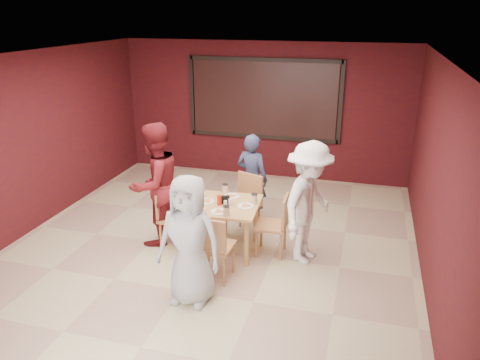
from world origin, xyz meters
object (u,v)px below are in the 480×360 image
(diner_back, at_px, (252,179))
(diner_left, at_px, (155,184))
(dining_table, at_px, (226,210))
(chair_front, at_px, (213,245))
(chair_left, at_px, (170,215))
(diner_front, at_px, (189,241))
(diner_right, at_px, (309,203))
(chair_right, at_px, (276,222))
(chair_back, at_px, (246,201))

(diner_back, relative_size, diner_left, 0.81)
(dining_table, xyz_separation_m, chair_front, (0.08, -0.83, -0.13))
(chair_left, relative_size, diner_front, 0.52)
(dining_table, distance_m, diner_right, 1.21)
(chair_right, bearing_deg, diner_right, -4.64)
(diner_right, bearing_deg, chair_right, 102.82)
(chair_front, bearing_deg, dining_table, 95.74)
(chair_left, bearing_deg, diner_left, 172.92)
(chair_right, xyz_separation_m, diner_right, (0.45, -0.04, 0.36))
(chair_front, relative_size, chair_right, 1.02)
(chair_right, distance_m, diner_back, 1.23)
(dining_table, bearing_deg, chair_back, 80.29)
(chair_back, height_order, chair_left, chair_back)
(chair_back, xyz_separation_m, diner_right, (1.07, -0.62, 0.34))
(chair_right, xyz_separation_m, diner_back, (-0.63, 1.03, 0.24))
(diner_left, xyz_separation_m, diner_right, (2.29, 0.04, -0.06))
(chair_back, relative_size, diner_left, 0.51)
(diner_front, distance_m, diner_right, 1.84)
(diner_left, bearing_deg, chair_left, 104.84)
(chair_front, xyz_separation_m, chair_right, (0.65, 0.92, -0.01))
(diner_front, bearing_deg, chair_back, 87.97)
(diner_back, xyz_separation_m, diner_right, (1.08, -1.07, 0.12))
(diner_back, height_order, diner_right, diner_right)
(chair_front, xyz_separation_m, chair_left, (-0.95, 0.81, -0.05))
(chair_left, bearing_deg, chair_right, 3.88)
(chair_front, xyz_separation_m, diner_front, (-0.12, -0.49, 0.29))
(diner_front, distance_m, diner_left, 1.70)
(diner_back, bearing_deg, chair_right, 135.86)
(dining_table, distance_m, chair_right, 0.75)
(diner_back, bearing_deg, diner_right, 149.82)
(dining_table, distance_m, chair_back, 0.70)
(chair_right, distance_m, diner_right, 0.58)
(dining_table, bearing_deg, chair_left, -178.78)
(chair_front, bearing_deg, diner_front, -104.25)
(diner_front, distance_m, diner_back, 2.44)
(dining_table, xyz_separation_m, diner_left, (-1.10, 0.01, 0.28))
(diner_right, bearing_deg, diner_left, 108.55)
(chair_right, relative_size, diner_front, 0.56)
(diner_right, bearing_deg, chair_left, 109.47)
(diner_front, height_order, diner_right, diner_right)
(chair_back, relative_size, diner_right, 0.54)
(diner_right, bearing_deg, chair_back, 77.21)
(diner_front, xyz_separation_m, diner_left, (-1.06, 1.33, 0.12))
(chair_left, height_order, diner_right, diner_right)
(dining_table, height_order, diner_front, diner_front)
(chair_right, height_order, diner_right, diner_right)
(dining_table, distance_m, chair_front, 0.84)
(chair_back, distance_m, chair_left, 1.21)
(diner_front, height_order, diner_left, diner_left)
(chair_back, relative_size, chair_right, 1.05)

